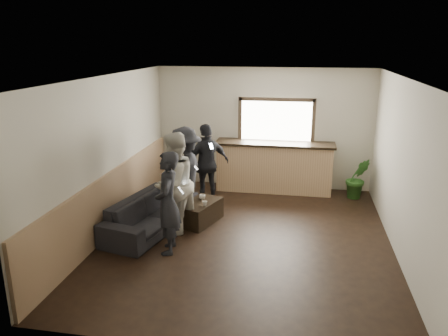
% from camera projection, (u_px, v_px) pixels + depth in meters
% --- Properties ---
extents(ground, '(5.00, 6.00, 0.01)m').
position_uv_depth(ground, '(246.00, 238.00, 7.75)').
color(ground, black).
extents(room_shell, '(5.01, 6.01, 2.80)m').
position_uv_depth(room_shell, '(204.00, 156.00, 7.47)').
color(room_shell, silver).
rests_on(room_shell, ground).
extents(bar_counter, '(2.70, 0.68, 2.13)m').
position_uv_depth(bar_counter, '(274.00, 164.00, 10.07)').
color(bar_counter, tan).
rests_on(bar_counter, ground).
extents(sofa, '(1.32, 2.31, 0.63)m').
position_uv_depth(sofa, '(151.00, 214.00, 8.00)').
color(sofa, black).
rests_on(sofa, ground).
extents(coffee_table, '(0.79, 1.04, 0.41)m').
position_uv_depth(coffee_table, '(200.00, 212.00, 8.37)').
color(coffee_table, black).
rests_on(coffee_table, ground).
extents(cup_a, '(0.16, 0.16, 0.09)m').
position_uv_depth(cup_a, '(202.00, 197.00, 8.46)').
color(cup_a, silver).
rests_on(cup_a, coffee_table).
extents(cup_b, '(0.13, 0.13, 0.08)m').
position_uv_depth(cup_b, '(205.00, 203.00, 8.13)').
color(cup_b, silver).
rests_on(cup_b, coffee_table).
extents(potted_plant, '(0.58, 0.51, 0.92)m').
position_uv_depth(potted_plant, '(357.00, 178.00, 9.60)').
color(potted_plant, '#2D6623').
rests_on(potted_plant, ground).
extents(person_a, '(0.53, 0.69, 1.70)m').
position_uv_depth(person_a, '(168.00, 203.00, 7.04)').
color(person_a, black).
rests_on(person_a, ground).
extents(person_b, '(0.99, 1.10, 1.85)m').
position_uv_depth(person_b, '(174.00, 184.00, 7.76)').
color(person_b, '#BCB8AA').
rests_on(person_b, ground).
extents(person_c, '(0.73, 1.20, 1.81)m').
position_uv_depth(person_c, '(185.00, 173.00, 8.46)').
color(person_c, black).
rests_on(person_c, ground).
extents(person_d, '(1.05, 0.94, 1.71)m').
position_uv_depth(person_d, '(207.00, 164.00, 9.27)').
color(person_d, black).
rests_on(person_d, ground).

